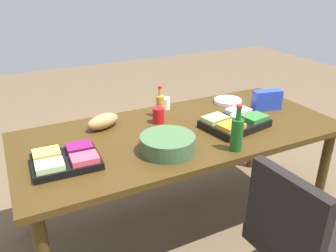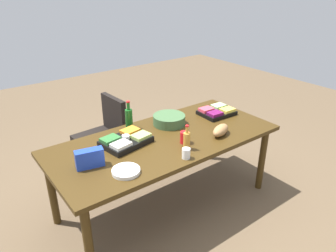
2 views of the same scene
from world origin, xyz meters
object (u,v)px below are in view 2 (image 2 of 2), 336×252
bread_loaf (221,130)px  red_solo_cup (185,137)px  salad_bowl (169,120)px  paper_cup (186,153)px  wine_bottle (129,118)px  chip_bag_blue (90,158)px  veggie_tray (126,140)px  dressing_bottle (187,140)px  fruit_platter (217,112)px  conference_table (165,145)px  paper_plate_stack (126,171)px  office_chair (103,145)px

bread_loaf → red_solo_cup: 0.38m
salad_bowl → paper_cup: (0.29, 0.62, -0.00)m
red_solo_cup → wine_bottle: size_ratio=0.39×
red_solo_cup → paper_cup: bearing=53.1°
chip_bag_blue → wine_bottle: 0.75m
veggie_tray → dressing_bottle: size_ratio=2.02×
fruit_platter → red_solo_cup: 0.76m
salad_bowl → paper_cup: size_ratio=3.63×
chip_bag_blue → red_solo_cup: bearing=170.7°
conference_table → bread_loaf: (-0.46, 0.26, 0.12)m
bread_loaf → paper_plate_stack: bearing=1.3°
salad_bowl → veggie_tray: bearing=10.5°
chip_bag_blue → paper_cup: 0.78m
bread_loaf → red_solo_cup: (0.38, -0.08, 0.01)m
office_chair → paper_plate_stack: bearing=72.9°
paper_plate_stack → dressing_bottle: 0.62m
fruit_platter → salad_bowl: salad_bowl is taller
paper_plate_stack → wine_bottle: bearing=-122.5°
conference_table → chip_bag_blue: 0.79m
conference_table → salad_bowl: 0.33m
office_chair → fruit_platter: bearing=141.4°
wine_bottle → office_chair: bearing=-83.3°
chip_bag_blue → salad_bowl: chip_bag_blue is taller
salad_bowl → dressing_bottle: bearing=69.2°
conference_table → salad_bowl: salad_bowl is taller
red_solo_cup → wine_bottle: (0.24, -0.57, 0.05)m
paper_cup → dressing_bottle: (-0.10, -0.12, 0.04)m
bread_loaf → conference_table: bearing=-30.0°
paper_cup → office_chair: bearing=-84.0°
office_chair → veggie_tray: bearing=80.4°
paper_cup → veggie_tray: 0.58m
dressing_bottle → fruit_platter: bearing=-152.4°
paper_cup → paper_plate_stack: bearing=-12.2°
conference_table → fruit_platter: 0.80m
red_solo_cup → bread_loaf: bearing=167.5°
paper_plate_stack → paper_cup: size_ratio=2.44×
paper_plate_stack → veggie_tray: veggie_tray is taller
salad_bowl → red_solo_cup: 0.43m
bread_loaf → salad_bowl: same height
chip_bag_blue → veggie_tray: chip_bag_blue is taller
fruit_platter → wine_bottle: bearing=-16.4°
wine_bottle → paper_plate_stack: bearing=57.5°
chip_bag_blue → paper_cup: chip_bag_blue is taller
paper_cup → wine_bottle: wine_bottle is taller
salad_bowl → red_solo_cup: (0.13, 0.41, 0.01)m
chip_bag_blue → wine_bottle: (-0.62, -0.43, 0.03)m
conference_table → veggie_tray: (0.35, -0.12, 0.11)m
paper_cup → veggie_tray: (0.27, -0.52, -0.01)m
paper_plate_stack → red_solo_cup: (-0.67, -0.11, 0.04)m
office_chair → fruit_platter: size_ratio=2.45×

